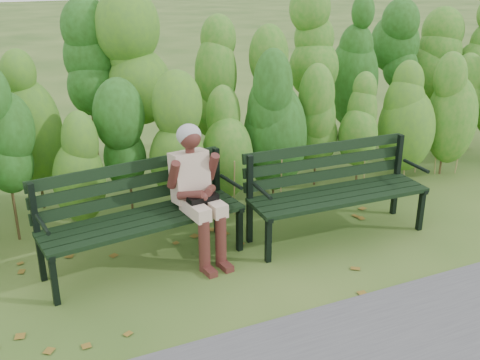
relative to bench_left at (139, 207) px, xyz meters
name	(u,v)px	position (x,y,z in m)	size (l,w,h in m)	color
ground	(254,262)	(1.00, -0.50, -0.58)	(80.00, 80.00, 0.00)	#284D17
hedge_band	(188,98)	(1.00, 1.36, 0.68)	(11.04, 1.67, 2.42)	#47381E
leaf_litter	(224,273)	(0.64, -0.58, -0.57)	(5.87, 2.23, 0.01)	brown
bench_left	(139,207)	(0.00, 0.00, 0.00)	(2.02, 0.88, 0.98)	black
bench_right	(334,184)	(2.06, -0.24, 0.00)	(1.96, 0.69, 0.97)	black
seated_woman	(196,185)	(0.55, -0.13, 0.19)	(0.53, 0.78, 1.34)	beige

